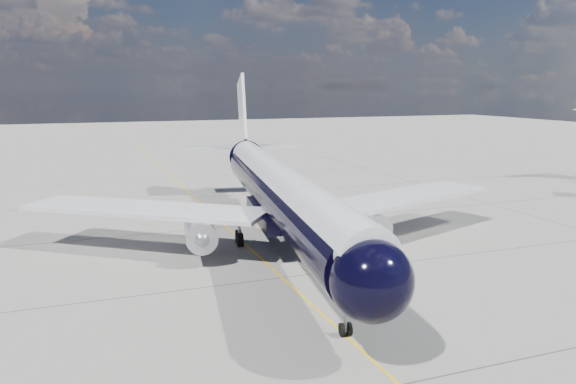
# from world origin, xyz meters

# --- Properties ---
(ground) EXTENTS (320.00, 320.00, 0.00)m
(ground) POSITION_xyz_m (0.00, 30.00, 0.00)
(ground) COLOR gray
(ground) RESTS_ON ground
(taxiway_centerline) EXTENTS (0.16, 160.00, 0.01)m
(taxiway_centerline) POSITION_xyz_m (0.00, 25.00, 0.00)
(taxiway_centerline) COLOR yellow
(taxiway_centerline) RESTS_ON ground
(main_airliner) EXTENTS (40.52, 49.75, 14.40)m
(main_airliner) POSITION_xyz_m (2.70, 18.27, 4.47)
(main_airliner) COLOR black
(main_airliner) RESTS_ON ground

